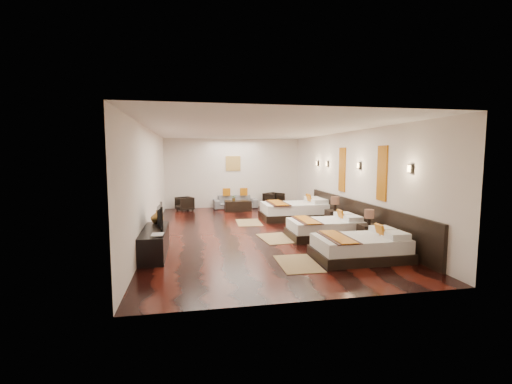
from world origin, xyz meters
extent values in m
cube|color=black|center=(0.00, 0.00, 0.00)|extent=(5.50, 9.50, 0.01)
cube|color=white|center=(0.00, 0.00, 2.80)|extent=(5.50, 9.50, 0.01)
cube|color=silver|center=(0.00, 4.75, 1.40)|extent=(5.50, 0.01, 2.80)
cube|color=silver|center=(-2.75, 0.00, 1.40)|extent=(0.01, 9.50, 2.80)
cube|color=silver|center=(2.75, 0.00, 1.40)|extent=(0.01, 9.50, 2.80)
cube|color=black|center=(2.71, -0.80, 0.45)|extent=(0.08, 6.60, 0.90)
cube|color=black|center=(1.67, -2.95, 0.10)|extent=(1.87, 1.16, 0.20)
cube|color=white|center=(1.67, -2.95, 0.33)|extent=(1.78, 1.07, 0.27)
cube|color=#B9650D|center=(2.12, -2.95, 0.57)|extent=(0.14, 0.29, 0.29)
cube|color=#38190F|center=(1.18, -2.95, 0.47)|extent=(0.49, 1.18, 0.02)
cube|color=#B9650D|center=(1.18, -2.95, 0.49)|extent=(0.34, 1.18, 0.02)
cube|color=black|center=(1.67, -1.04, 0.10)|extent=(1.87, 1.16, 0.20)
cube|color=white|center=(1.67, -1.04, 0.33)|extent=(1.78, 1.07, 0.27)
cube|color=#B9650D|center=(2.11, -1.04, 0.57)|extent=(0.14, 0.28, 0.29)
cube|color=#38190F|center=(1.18, -1.04, 0.47)|extent=(0.49, 1.17, 0.02)
cube|color=#B9650D|center=(1.18, -1.04, 0.48)|extent=(0.34, 1.17, 0.02)
cube|color=black|center=(1.67, 1.64, 0.12)|extent=(2.20, 1.36, 0.23)
cube|color=white|center=(1.67, 1.64, 0.39)|extent=(2.09, 1.25, 0.31)
cube|color=#B9650D|center=(2.19, 1.64, 0.67)|extent=(0.16, 0.33, 0.34)
cube|color=#38190F|center=(1.09, 1.64, 0.55)|extent=(0.58, 1.38, 0.02)
cube|color=#B9650D|center=(1.09, 1.64, 0.57)|extent=(0.40, 1.38, 0.02)
cube|color=black|center=(2.44, -1.89, 0.24)|extent=(0.43, 0.43, 0.47)
cylinder|color=black|center=(2.44, -1.89, 0.57)|extent=(0.08, 0.08, 0.19)
cylinder|color=#3F2619|center=(2.44, -1.89, 0.74)|extent=(0.23, 0.23, 0.21)
cube|color=black|center=(2.44, 0.11, 0.26)|extent=(0.46, 0.46, 0.52)
cylinder|color=black|center=(2.44, 0.11, 0.62)|extent=(0.08, 0.08, 0.21)
cylinder|color=#3F2619|center=(2.44, 0.11, 0.80)|extent=(0.25, 0.25, 0.23)
cube|color=#997B4E|center=(0.32, -3.03, 0.01)|extent=(0.78, 1.22, 0.01)
cube|color=#997B4E|center=(0.41, -0.93, 0.01)|extent=(0.87, 1.27, 0.01)
cube|color=#997B4E|center=(0.07, 1.28, 0.01)|extent=(0.80, 1.23, 0.01)
cube|color=black|center=(-2.50, -1.85, 0.28)|extent=(0.50, 1.80, 0.55)
imported|color=black|center=(-2.45, -1.67, 0.81)|extent=(0.20, 0.90, 0.51)
imported|color=black|center=(-2.50, -2.45, 0.56)|extent=(0.24, 0.32, 0.03)
imported|color=brown|center=(-2.50, -1.14, 0.70)|extent=(0.33, 0.33, 0.31)
imported|color=slate|center=(0.04, 4.45, 0.25)|extent=(1.78, 0.77, 0.51)
imported|color=black|center=(-1.97, 4.12, 0.27)|extent=(0.78, 0.77, 0.54)
imported|color=black|center=(1.60, 4.25, 0.31)|extent=(0.92, 0.92, 0.61)
cube|color=black|center=(0.04, 3.64, 0.20)|extent=(1.01, 0.51, 0.40)
imported|color=#326120|center=(-0.11, 3.63, 0.52)|extent=(0.23, 0.21, 0.24)
cube|color=#D86014|center=(2.73, -1.90, 1.70)|extent=(0.04, 0.40, 1.30)
cube|color=#D86014|center=(2.73, 0.30, 1.70)|extent=(0.04, 0.40, 1.30)
cube|color=black|center=(2.71, -3.00, 1.85)|extent=(0.06, 0.12, 0.18)
cube|color=#FFD18C|center=(2.68, -3.00, 1.85)|extent=(0.02, 0.10, 0.14)
cube|color=black|center=(2.71, -0.80, 1.85)|extent=(0.06, 0.12, 0.18)
cube|color=#FFD18C|center=(2.68, -0.80, 1.85)|extent=(0.02, 0.10, 0.14)
cube|color=black|center=(2.71, 1.40, 1.85)|extent=(0.06, 0.12, 0.18)
cube|color=#FFD18C|center=(2.68, 1.40, 1.85)|extent=(0.02, 0.10, 0.14)
cube|color=black|center=(2.71, 2.30, 1.85)|extent=(0.06, 0.12, 0.18)
cube|color=#FFD18C|center=(2.68, 2.30, 1.85)|extent=(0.02, 0.10, 0.14)
cube|color=#AD873F|center=(0.00, 4.73, 1.80)|extent=(0.60, 0.04, 0.60)
camera|label=1|loc=(-1.71, -9.38, 2.11)|focal=24.32mm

